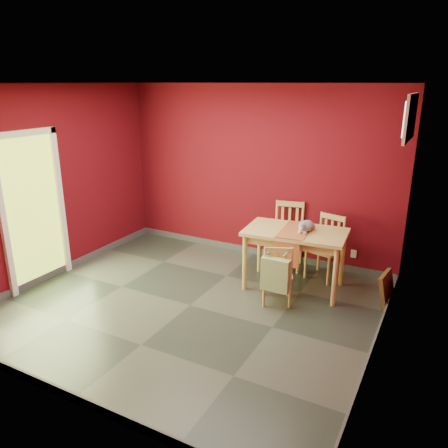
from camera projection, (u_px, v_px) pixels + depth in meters
The scene contains 13 objects.
ground at pixel (190, 305), 5.57m from camera, with size 4.50×4.50×0.00m, color #2D342D.
room_shell at pixel (190, 302), 5.55m from camera, with size 4.50×4.50×4.50m.
doorway at pixel (32, 206), 5.88m from camera, with size 0.06×1.01×2.13m.
window at pixel (410, 117), 4.69m from camera, with size 0.05×0.90×0.50m.
outlet_plate at pixel (354, 254), 6.43m from camera, with size 0.08×0.01×0.12m, color silver.
dining_table at pixel (295, 238), 5.84m from camera, with size 1.40×0.90×0.83m.
table_runner at pixel (292, 237), 5.72m from camera, with size 0.43×0.79×0.38m.
chair_far_left at pixel (288, 235), 6.62m from camera, with size 0.55×0.55×0.99m.
chair_far_right at pixel (326, 246), 6.25m from camera, with size 0.52×0.52×0.92m.
chair_near at pixel (277, 273), 5.51m from camera, with size 0.50×0.50×0.81m.
tote_bag at pixel (275, 275), 5.31m from camera, with size 0.35×0.20×0.49m.
cat at pixel (306, 224), 5.76m from camera, with size 0.20×0.38×0.19m, color slate, non-canonical shape.
picture_frame at pixel (387, 289), 5.54m from camera, with size 0.19×0.43×0.42m.
Camera 1 is at (2.71, -4.19, 2.72)m, focal length 35.00 mm.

